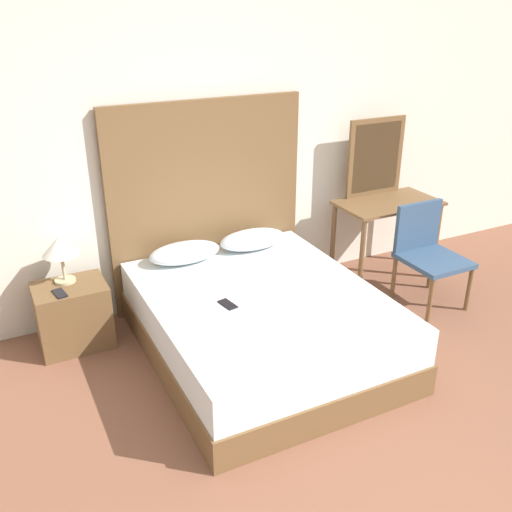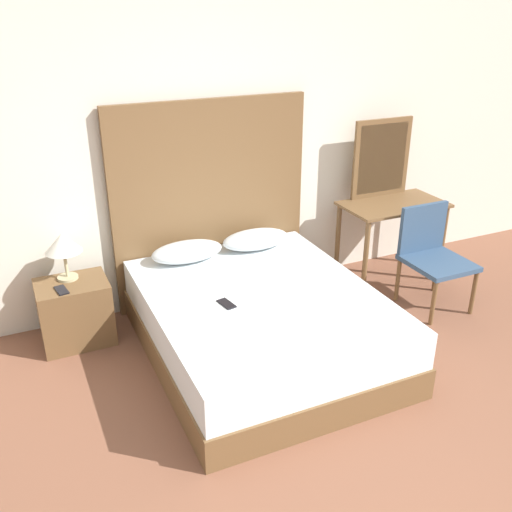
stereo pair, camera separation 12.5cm
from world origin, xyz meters
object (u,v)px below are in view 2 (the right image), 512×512
object	(u,v)px
bed	(262,324)
phone_on_nightstand	(62,290)
nightstand	(75,312)
vanity_desk	(392,217)
phone_on_bed	(226,304)
table_lamp	(63,245)
chair	(432,252)

from	to	relation	value
bed	phone_on_nightstand	bearing A→B (deg)	153.88
nightstand	vanity_desk	xyz separation A→B (m)	(2.76, -0.12, 0.36)
phone_on_bed	bed	bearing A→B (deg)	8.39
phone_on_nightstand	nightstand	bearing A→B (deg)	51.95
phone_on_bed	vanity_desk	xyz separation A→B (m)	(1.85, 0.65, 0.12)
table_lamp	phone_on_nightstand	bearing A→B (deg)	-111.16
bed	phone_on_nightstand	world-z (taller)	phone_on_nightstand
table_lamp	vanity_desk	xyz separation A→B (m)	(2.77, -0.20, -0.16)
bed	chair	distance (m)	1.62
phone_on_nightstand	bed	bearing A→B (deg)	-26.12
table_lamp	chair	bearing A→B (deg)	-14.04
vanity_desk	chair	world-z (taller)	chair
bed	phone_on_nightstand	xyz separation A→B (m)	(-1.27, 0.62, 0.25)
bed	table_lamp	size ratio (longest dim) A/B	5.33
bed	chair	xyz separation A→B (m)	(1.60, 0.10, 0.23)
phone_on_bed	vanity_desk	size ratio (longest dim) A/B	0.18
phone_on_nightstand	vanity_desk	size ratio (longest dim) A/B	0.18
table_lamp	phone_on_nightstand	world-z (taller)	table_lamp
table_lamp	phone_on_nightstand	size ratio (longest dim) A/B	2.25
vanity_desk	chair	distance (m)	0.52
bed	phone_on_nightstand	distance (m)	1.44
nightstand	table_lamp	distance (m)	0.52
nightstand	chair	distance (m)	2.87
vanity_desk	chair	size ratio (longest dim) A/B	1.08
table_lamp	nightstand	bearing A→B (deg)	-83.87
nightstand	chair	world-z (taller)	chair
phone_on_bed	phone_on_nightstand	size ratio (longest dim) A/B	1.01
table_lamp	phone_on_bed	bearing A→B (deg)	-42.50
bed	vanity_desk	bearing A→B (deg)	21.12
nightstand	phone_on_nightstand	world-z (taller)	phone_on_nightstand
nightstand	table_lamp	size ratio (longest dim) A/B	1.43
vanity_desk	nightstand	bearing A→B (deg)	177.52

